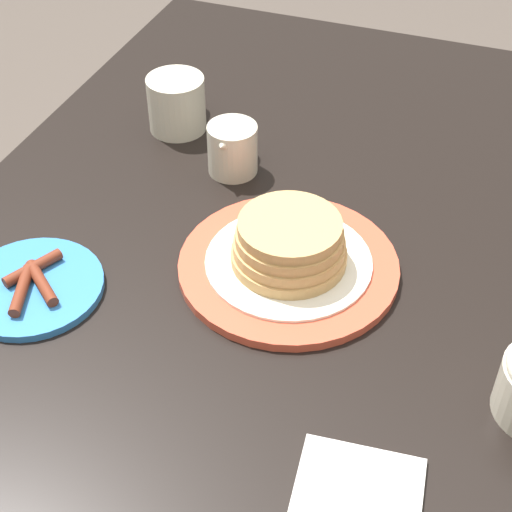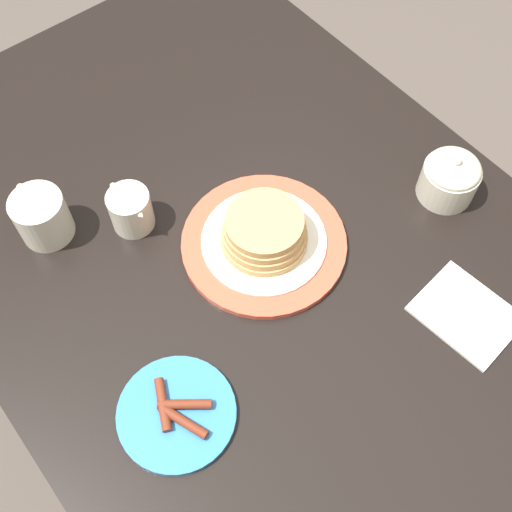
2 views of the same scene
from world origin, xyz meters
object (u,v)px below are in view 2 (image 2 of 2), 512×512
object	(u,v)px
side_plate_bacon	(177,413)
coffee_mug	(41,215)
creamer_pitcher	(131,210)
napkin	(466,314)
pancake_plate	(264,237)
sugar_bowl	(450,177)

from	to	relation	value
side_plate_bacon	coffee_mug	world-z (taller)	coffee_mug
creamer_pitcher	napkin	world-z (taller)	creamer_pitcher
pancake_plate	sugar_bowl	xyz separation A→B (m)	(-0.11, -0.31, 0.02)
creamer_pitcher	napkin	size ratio (longest dim) A/B	0.66
side_plate_bacon	creamer_pitcher	distance (m)	0.34
side_plate_bacon	sugar_bowl	size ratio (longest dim) A/B	1.77
sugar_bowl	napkin	world-z (taller)	sugar_bowl
pancake_plate	napkin	size ratio (longest dim) A/B	1.71
coffee_mug	sugar_bowl	xyz separation A→B (m)	(-0.36, -0.57, 0.00)
creamer_pitcher	pancake_plate	bearing A→B (deg)	-140.54
side_plate_bacon	napkin	size ratio (longest dim) A/B	1.08
coffee_mug	sugar_bowl	world-z (taller)	sugar_bowl
creamer_pitcher	coffee_mug	bearing A→B (deg)	56.78
sugar_bowl	pancake_plate	bearing A→B (deg)	69.76
coffee_mug	creamer_pitcher	bearing A→B (deg)	-123.22
creamer_pitcher	napkin	bearing A→B (deg)	-146.97
side_plate_bacon	sugar_bowl	distance (m)	0.58
pancake_plate	coffee_mug	distance (m)	0.36
coffee_mug	creamer_pitcher	distance (m)	0.14
creamer_pitcher	napkin	xyz separation A→B (m)	(-0.47, -0.30, -0.04)
creamer_pitcher	sugar_bowl	distance (m)	0.53
coffee_mug	creamer_pitcher	size ratio (longest dim) A/B	1.13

